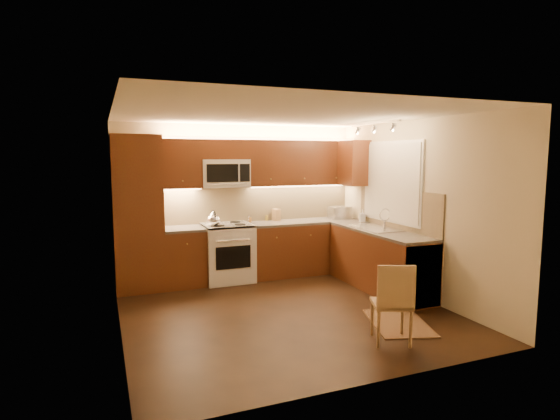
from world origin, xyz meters
name	(u,v)px	position (x,y,z in m)	size (l,w,h in m)	color
floor	(285,311)	(0.00, 0.00, 0.00)	(4.00, 4.00, 0.01)	black
ceiling	(285,114)	(0.00, 0.00, 2.50)	(4.00, 4.00, 0.01)	beige
wall_back	(239,201)	(0.00, 2.00, 1.25)	(4.00, 0.01, 2.50)	#C4B48F
wall_front	(375,244)	(0.00, -2.00, 1.25)	(4.00, 0.01, 2.50)	#C4B48F
wall_left	(116,224)	(-2.00, 0.00, 1.25)	(0.01, 4.00, 2.50)	#C4B48F
wall_right	(415,209)	(2.00, 0.00, 1.25)	(0.01, 4.00, 2.50)	#C4B48F
pantry	(138,214)	(-1.65, 1.70, 1.15)	(0.70, 0.60, 2.30)	#4F1C11
base_cab_back_left	(184,258)	(-0.99, 1.70, 0.43)	(0.62, 0.60, 0.86)	#4F1C11
counter_back_left	(183,229)	(-0.99, 1.70, 0.88)	(0.62, 0.60, 0.04)	#34322F
base_cab_back_right	(303,248)	(1.04, 1.70, 0.43)	(1.92, 0.60, 0.86)	#4F1C11
counter_back_right	(303,222)	(1.04, 1.70, 0.88)	(1.92, 0.60, 0.04)	#34322F
base_cab_right	(380,261)	(1.70, 0.40, 0.43)	(0.60, 2.00, 0.86)	#4F1C11
counter_right	(380,231)	(1.70, 0.40, 0.88)	(0.60, 2.00, 0.04)	#34322F
dishwasher	(409,272)	(1.70, -0.30, 0.43)	(0.58, 0.60, 0.84)	silver
backsplash_back	(259,203)	(0.35, 1.99, 1.20)	(3.30, 0.02, 0.60)	tan
backsplash_right	(397,209)	(1.99, 0.40, 1.20)	(0.02, 2.00, 0.60)	tan
upper_cab_back_left	(180,164)	(-0.99, 1.82, 1.88)	(0.62, 0.35, 0.75)	#4F1C11
upper_cab_back_right	(301,163)	(1.04, 1.82, 1.88)	(1.92, 0.35, 0.75)	#4F1C11
upper_cab_bridge	(224,149)	(-0.30, 1.82, 2.09)	(0.76, 0.35, 0.31)	#4F1C11
upper_cab_right_corner	(354,163)	(1.82, 1.40, 1.88)	(0.35, 0.50, 0.75)	#4F1C11
stove	(228,253)	(-0.30, 1.68, 0.46)	(0.76, 0.65, 0.92)	silver
microwave	(224,173)	(-0.30, 1.81, 1.72)	(0.76, 0.38, 0.44)	silver
window_frame	(392,182)	(1.99, 0.55, 1.60)	(0.03, 1.44, 1.24)	silver
window_blinds	(391,182)	(1.97, 0.55, 1.60)	(0.02, 1.36, 1.16)	silver
sink	(375,223)	(1.70, 0.55, 0.98)	(0.52, 0.86, 0.15)	silver
faucet	(385,218)	(1.88, 0.55, 1.05)	(0.20, 0.04, 0.30)	silver
track_light_bar	(374,123)	(1.55, 0.40, 2.46)	(0.04, 1.20, 0.03)	silver
kettle	(213,218)	(-0.55, 1.57, 1.04)	(0.21, 0.21, 0.25)	silver
toaster_oven	(339,213)	(1.74, 1.71, 1.01)	(0.36, 0.27, 0.21)	silver
knife_block	(276,215)	(0.61, 1.88, 1.00)	(0.09, 0.15, 0.20)	#926542
spice_jar_a	(249,219)	(0.14, 1.91, 0.95)	(0.05, 0.05, 0.10)	silver
spice_jar_b	(250,220)	(0.14, 1.86, 0.94)	(0.05, 0.05, 0.08)	olive
spice_jar_c	(249,219)	(0.14, 1.90, 0.95)	(0.04, 0.04, 0.10)	silver
spice_jar_d	(267,218)	(0.46, 1.94, 0.95)	(0.05, 0.05, 0.09)	olive
soap_bottle	(362,216)	(1.91, 1.23, 1.00)	(0.09, 0.09, 0.20)	silver
rug	(399,323)	(1.10, -0.90, 0.01)	(0.63, 0.95, 0.01)	black
dining_chair	(391,302)	(0.69, -1.30, 0.44)	(0.39, 0.39, 0.88)	#926542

